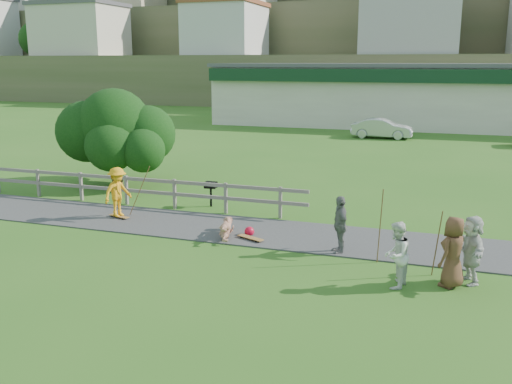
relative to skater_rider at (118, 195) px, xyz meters
The scene contains 20 objects.
ground 3.60m from the skater_rider, 24.49° to the right, with size 260.00×260.00×0.00m, color #2D611B.
path 3.29m from the skater_rider, ahead, with size 34.00×3.00×0.04m, color #323134.
fence 2.34m from the skater_rider, 127.73° to the left, with size 15.05×0.10×1.10m.
strip_mall 34.29m from the skater_rider, 77.89° to the left, with size 32.50×10.75×5.10m.
hillside 90.93m from the skater_rider, 87.97° to the left, with size 220.00×67.00×47.50m.
skater_rider is the anchor object (origin of this frame).
skater_fallen 4.37m from the skater_rider, 10.00° to the right, with size 1.68×0.40×0.61m, color #AE7660.
spectator_a 10.01m from the skater_rider, 18.22° to the right, with size 0.78×0.61×1.61m, color silver.
spectator_b 7.86m from the skater_rider, ahead, with size 0.96×0.40×1.64m, color slate.
spectator_c 11.09m from the skater_rider, 13.80° to the right, with size 0.84×0.55×1.72m, color brown.
spectator_d 11.40m from the skater_rider, 11.27° to the right, with size 1.56×0.50×1.68m, color beige.
car_silver 24.97m from the skater_rider, 76.27° to the left, with size 1.46×4.18×1.38m, color #B6B7BE.
tree 5.82m from the skater_rider, 122.73° to the left, with size 5.04×5.04×3.66m, color black, non-canonical shape.
bbq 3.48m from the skater_rider, 48.42° to the left, with size 0.43×0.33×0.93m, color black, non-canonical shape.
longboard_rider 0.80m from the skater_rider, ahead, with size 0.83×0.20×0.09m, color brown, non-canonical shape.
longboard_fallen 5.20m from the skater_rider, ahead, with size 0.90×0.22×0.10m, color brown, non-canonical shape.
helmet 4.93m from the skater_rider, ahead, with size 0.30×0.30×0.30m, color red.
pole_rider 0.74m from the skater_rider, 33.69° to the left, with size 0.03×0.03×2.02m, color brown.
pole_spec_left 9.06m from the skater_rider, ahead, with size 0.03×0.03×2.01m, color brown.
pole_spec_right 10.59m from the skater_rider, 11.07° to the right, with size 0.03×0.03×1.68m, color brown.
Camera 1 is at (7.33, -14.77, 5.23)m, focal length 40.00 mm.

